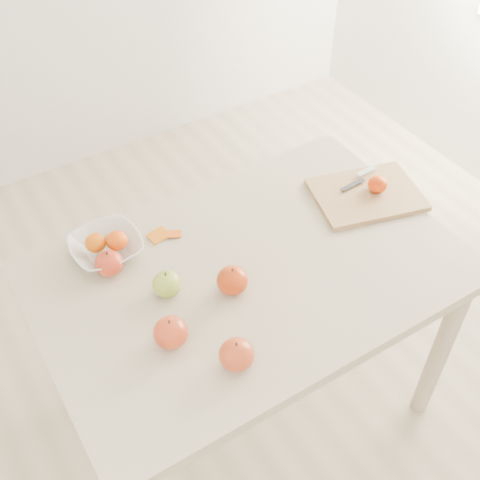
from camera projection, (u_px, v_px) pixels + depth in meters
ground at (247, 404)px, 2.24m from camera, size 3.50×3.50×0.00m
table at (249, 291)px, 1.78m from camera, size 1.20×0.80×0.75m
cutting_board at (366, 195)px, 1.92m from camera, size 0.39×0.32×0.02m
board_tangerine at (377, 184)px, 1.90m from camera, size 0.06×0.06×0.05m
fruit_bowl at (106, 247)px, 1.73m from camera, size 0.20×0.20×0.05m
bowl_tangerine_near at (95, 243)px, 1.71m from camera, size 0.06×0.06×0.05m
bowl_tangerine_far at (117, 240)px, 1.72m from camera, size 0.06×0.06×0.06m
orange_peel_a at (159, 236)px, 1.80m from camera, size 0.07×0.06×0.01m
orange_peel_b at (174, 234)px, 1.80m from camera, size 0.06×0.05×0.01m
paring_knife at (364, 174)px, 1.97m from camera, size 0.17×0.05×0.01m
apple_green at (167, 284)px, 1.62m from camera, size 0.08×0.08×0.07m
apple_red_c at (236, 354)px, 1.45m from camera, size 0.09×0.09×0.08m
apple_red_a at (109, 263)px, 1.67m from camera, size 0.08×0.08×0.07m
apple_red_e at (232, 280)px, 1.62m from camera, size 0.09×0.09×0.08m
apple_red_b at (171, 332)px, 1.50m from camera, size 0.09×0.09×0.08m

